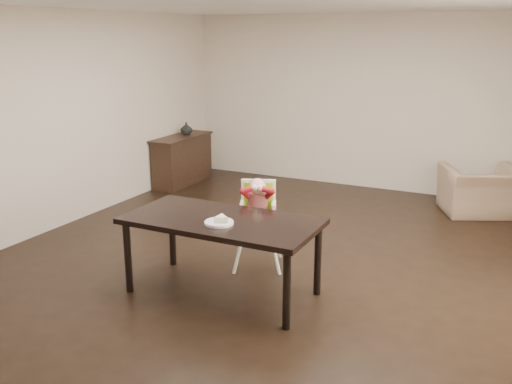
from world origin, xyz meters
TOP-DOWN VIEW (x-y plane):
  - ground at (0.00, 0.00)m, footprint 7.00×7.00m
  - room_walls at (0.00, 0.00)m, footprint 6.02×7.02m
  - dining_table at (-0.16, -0.93)m, footprint 1.80×0.90m
  - high_chair at (-0.16, -0.15)m, footprint 0.53×0.53m
  - plate at (-0.10, -1.07)m, footprint 0.26×0.26m
  - armchair at (1.79, 2.80)m, footprint 1.18×1.01m
  - sideboard at (-2.78, 2.38)m, footprint 0.44×1.26m
  - vase at (-2.78, 2.53)m, footprint 0.24×0.25m

SIDE VIEW (x-z plane):
  - ground at x=0.00m, z-range 0.00..0.00m
  - sideboard at x=-2.78m, z-range 0.00..0.79m
  - armchair at x=1.79m, z-range 0.00..0.87m
  - dining_table at x=-0.16m, z-range 0.30..1.05m
  - high_chair at x=-0.16m, z-range 0.20..1.16m
  - plate at x=-0.10m, z-range 0.74..0.81m
  - vase at x=-2.78m, z-range 0.79..0.99m
  - room_walls at x=0.00m, z-range 0.50..3.21m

